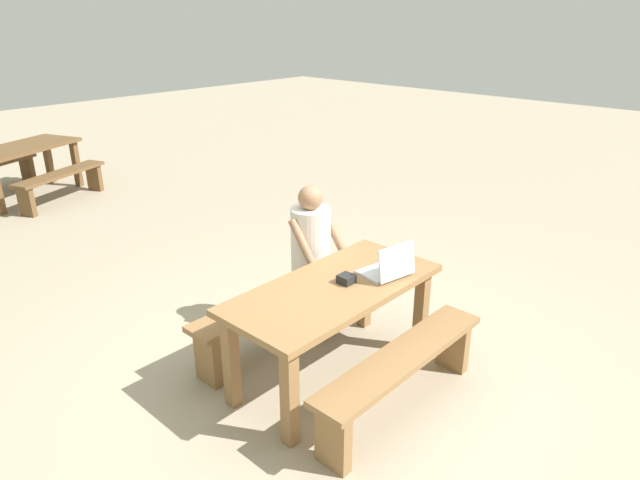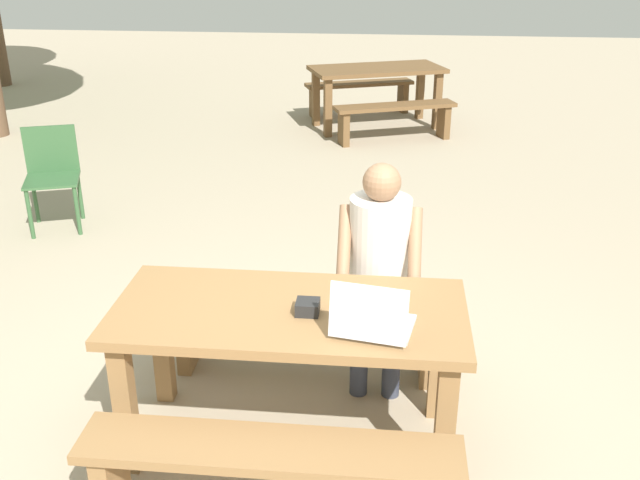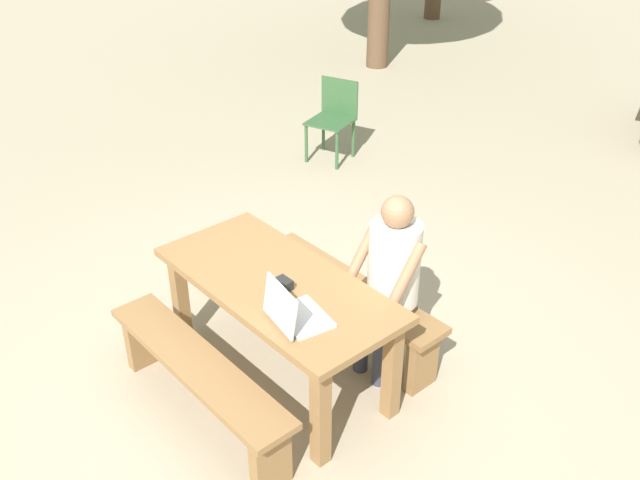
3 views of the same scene
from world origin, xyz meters
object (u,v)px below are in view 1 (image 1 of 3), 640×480
Objects in this scene: picnic_table_front at (334,301)px; small_pouch at (346,279)px; person_seated at (313,247)px; picnic_table_mid at (21,155)px; laptop at (388,268)px.

picnic_table_front is 15.47× the size of small_pouch.
person_seated is 5.75m from picnic_table_mid.
small_pouch is 0.08× the size of person_seated.
person_seated reaches higher than picnic_table_mid.
small_pouch is at bearing -116.74° from person_seated.
picnic_table_front is 0.73m from person_seated.
laptop reaches higher than picnic_table_front.
small_pouch is at bearing -15.92° from laptop.
person_seated is 0.72× the size of picnic_table_mid.
picnic_table_mid is (-0.16, 6.53, -0.19)m from laptop.
picnic_table_front is at bearing -113.02° from picnic_table_mid.
laptop reaches higher than small_pouch.
small_pouch is 0.71m from person_seated.
person_seated reaches higher than small_pouch.
laptop is 0.21× the size of picnic_table_mid.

